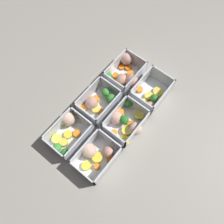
{
  "coord_description": "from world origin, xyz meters",
  "views": [
    {
      "loc": [
        0.23,
        0.19,
        0.75
      ],
      "look_at": [
        0.0,
        0.0,
        0.02
      ],
      "focal_mm": 35.0,
      "sensor_mm": 36.0,
      "label": 1
    }
  ],
  "objects_px": {
    "container_near_center": "(99,101)",
    "container_near_left": "(125,73)",
    "container_near_right": "(68,132)",
    "container_far_left": "(151,95)",
    "container_far_right": "(96,155)",
    "container_far_center": "(126,122)"
  },
  "relations": [
    {
      "from": "container_near_left",
      "to": "container_far_center",
      "type": "relative_size",
      "value": 1.16
    },
    {
      "from": "container_near_left",
      "to": "container_near_center",
      "type": "bearing_deg",
      "value": -0.42
    },
    {
      "from": "container_far_left",
      "to": "container_far_center",
      "type": "distance_m",
      "value": 0.14
    },
    {
      "from": "container_near_center",
      "to": "container_far_center",
      "type": "distance_m",
      "value": 0.13
    },
    {
      "from": "container_far_right",
      "to": "container_near_right",
      "type": "bearing_deg",
      "value": -89.12
    },
    {
      "from": "container_far_left",
      "to": "container_far_center",
      "type": "bearing_deg",
      "value": -2.26
    },
    {
      "from": "container_far_right",
      "to": "container_far_left",
      "type": "bearing_deg",
      "value": 177.57
    },
    {
      "from": "container_near_left",
      "to": "container_far_right",
      "type": "xyz_separation_m",
      "value": [
        0.31,
        0.12,
        -0.0
      ]
    },
    {
      "from": "container_near_center",
      "to": "container_near_right",
      "type": "height_order",
      "value": "same"
    },
    {
      "from": "container_far_left",
      "to": "container_far_right",
      "type": "relative_size",
      "value": 1.03
    },
    {
      "from": "container_near_center",
      "to": "container_near_left",
      "type": "bearing_deg",
      "value": 179.58
    },
    {
      "from": "container_near_left",
      "to": "container_near_right",
      "type": "height_order",
      "value": "same"
    },
    {
      "from": "container_near_left",
      "to": "container_near_right",
      "type": "xyz_separation_m",
      "value": [
        0.31,
        -0.01,
        -0.0
      ]
    },
    {
      "from": "container_near_right",
      "to": "container_far_center",
      "type": "xyz_separation_m",
      "value": [
        -0.16,
        0.14,
        -0.0
      ]
    },
    {
      "from": "container_near_center",
      "to": "container_far_right",
      "type": "distance_m",
      "value": 0.2
    },
    {
      "from": "container_near_left",
      "to": "container_far_right",
      "type": "height_order",
      "value": "same"
    },
    {
      "from": "container_far_right",
      "to": "container_near_center",
      "type": "bearing_deg",
      "value": -142.45
    },
    {
      "from": "container_near_right",
      "to": "container_far_left",
      "type": "height_order",
      "value": "same"
    },
    {
      "from": "container_near_left",
      "to": "container_far_left",
      "type": "relative_size",
      "value": 1.19
    },
    {
      "from": "container_near_right",
      "to": "container_far_left",
      "type": "bearing_deg",
      "value": 154.72
    },
    {
      "from": "container_near_left",
      "to": "container_near_right",
      "type": "distance_m",
      "value": 0.31
    },
    {
      "from": "container_near_right",
      "to": "container_far_right",
      "type": "relative_size",
      "value": 1.02
    }
  ]
}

